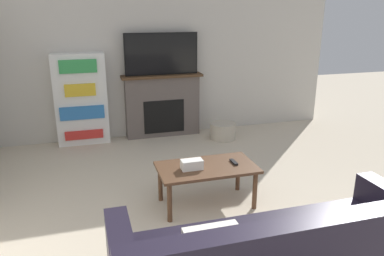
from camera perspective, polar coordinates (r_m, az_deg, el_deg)
wall_back at (r=6.13m, az=-5.22°, el=11.39°), size 5.97×0.06×2.70m
fireplace at (r=6.15m, az=-4.51°, el=3.49°), size 1.30×0.28×1.02m
tv at (r=5.98m, az=-4.67°, el=11.18°), size 1.16×0.03×0.65m
coffee_table at (r=3.96m, az=2.27°, el=-6.59°), size 1.03×0.57×0.45m
tissue_box at (r=3.85m, az=-0.03°, el=-5.57°), size 0.22×0.12×0.10m
remote_control at (r=4.03m, az=6.38°, el=-5.17°), size 0.04×0.15×0.02m
bookshelf at (r=5.96m, az=-16.54°, el=4.19°), size 0.77×0.29×1.40m
storage_basket at (r=6.08m, az=4.72°, el=-0.45°), size 0.42×0.42×0.26m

